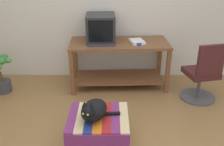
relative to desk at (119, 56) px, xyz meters
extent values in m
cube|color=silver|center=(-0.19, 0.45, 0.79)|extent=(8.00, 0.10, 2.60)
cube|color=brown|center=(-0.71, -0.33, -0.16)|extent=(0.06, 0.06, 0.70)
cube|color=brown|center=(0.73, -0.27, -0.16)|extent=(0.06, 0.06, 0.70)
cube|color=brown|center=(0.71, 0.33, -0.16)|extent=(0.06, 0.06, 0.70)
cube|color=brown|center=(-0.73, 0.27, -0.16)|extent=(0.06, 0.06, 0.70)
cube|color=brown|center=(0.00, 0.00, -0.37)|extent=(1.42, 0.63, 0.02)
cube|color=brown|center=(0.00, 0.00, 0.21)|extent=(1.55, 0.74, 0.04)
cube|color=#28282B|center=(-0.29, 0.09, 0.24)|extent=(0.32, 0.36, 0.02)
cube|color=#28282B|center=(-0.29, 0.09, 0.44)|extent=(0.46, 0.51, 0.41)
cube|color=black|center=(-0.28, -0.16, 0.45)|extent=(0.36, 0.03, 0.32)
cube|color=#333338|center=(-0.27, -0.16, 0.24)|extent=(0.41, 0.17, 0.02)
cube|color=white|center=(0.27, -0.04, 0.25)|extent=(0.26, 0.30, 0.04)
cube|color=tan|center=(-0.26, -1.47, -0.34)|extent=(0.63, 0.56, 0.34)
cube|color=#7A2D6B|center=(-0.26, -1.78, -0.30)|extent=(0.66, 0.01, 0.27)
cube|color=#7A2D6B|center=(-0.54, -1.47, -0.16)|extent=(0.09, 0.61, 0.02)
cube|color=beige|center=(-0.45, -1.47, -0.16)|extent=(0.09, 0.61, 0.02)
cube|color=navy|center=(-0.36, -1.47, -0.16)|extent=(0.09, 0.61, 0.02)
cube|color=orange|center=(-0.26, -1.47, -0.16)|extent=(0.09, 0.61, 0.02)
cube|color=#AD2323|center=(-0.17, -1.47, -0.16)|extent=(0.09, 0.61, 0.02)
cube|color=#7A2D6B|center=(-0.07, -1.47, -0.16)|extent=(0.09, 0.61, 0.02)
cube|color=beige|center=(0.02, -1.47, -0.16)|extent=(0.09, 0.61, 0.02)
ellipsoid|color=black|center=(-0.30, -1.51, -0.05)|extent=(0.37, 0.43, 0.20)
sphere|color=black|center=(-0.35, -1.63, 0.00)|extent=(0.14, 0.14, 0.14)
cylinder|color=black|center=(-0.16, -1.45, -0.13)|extent=(0.29, 0.05, 0.04)
cone|color=black|center=(-0.39, -1.62, 0.09)|extent=(0.06, 0.06, 0.06)
cone|color=black|center=(-0.31, -1.65, 0.09)|extent=(0.06, 0.06, 0.06)
sphere|color=#C6D151|center=(-0.40, -1.68, 0.02)|extent=(0.02, 0.02, 0.02)
sphere|color=#C6D151|center=(-0.35, -1.70, 0.02)|extent=(0.02, 0.02, 0.02)
cylinder|color=#3D3D42|center=(-1.82, -0.23, -0.42)|extent=(0.25, 0.25, 0.19)
cylinder|color=brown|center=(-1.82, -0.23, -0.25)|extent=(0.03, 0.03, 0.15)
ellipsoid|color=#4C8E42|center=(-1.68, -0.22, 0.01)|extent=(0.12, 0.10, 0.09)
ellipsoid|color=#38843D|center=(-1.75, -0.15, 0.03)|extent=(0.12, 0.10, 0.12)
ellipsoid|color=#4C8E42|center=(-1.84, -0.15, 0.01)|extent=(0.21, 0.13, 0.10)
ellipsoid|color=#38843D|center=(-1.74, -0.28, 0.03)|extent=(0.13, 0.15, 0.11)
cylinder|color=#4C4C51|center=(1.18, -0.43, -0.49)|extent=(0.52, 0.52, 0.03)
cylinder|color=#4C4C51|center=(1.18, -0.43, -0.31)|extent=(0.05, 0.05, 0.34)
cube|color=#471E1E|center=(1.18, -0.43, -0.10)|extent=(0.50, 0.50, 0.08)
cube|color=#471E1E|center=(1.22, -0.61, 0.16)|extent=(0.38, 0.14, 0.44)
cube|color=#2342B7|center=(0.27, -0.16, 0.25)|extent=(0.12, 0.07, 0.04)
cylinder|color=#2351B2|center=(0.43, 0.05, 0.24)|extent=(0.05, 0.14, 0.01)
camera|label=1|loc=(-0.11, -3.87, 1.43)|focal=41.73mm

